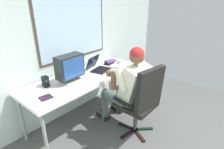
{
  "coord_description": "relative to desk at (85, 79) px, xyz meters",
  "views": [
    {
      "loc": [
        -1.78,
        0.39,
        1.83
      ],
      "look_at": [
        0.02,
        1.92,
        0.82
      ],
      "focal_mm": 29.47,
      "sensor_mm": 36.0,
      "label": 1
    }
  ],
  "objects": [
    {
      "name": "office_chair",
      "position": [
        0.22,
        -0.86,
        -0.11
      ],
      "size": [
        0.61,
        0.56,
        1.04
      ],
      "color": "black",
      "rests_on": "ground"
    },
    {
      "name": "wall_rear",
      "position": [
        0.15,
        0.4,
        0.62
      ],
      "size": [
        4.45,
        0.08,
        2.6
      ],
      "color": "silver",
      "rests_on": "ground"
    },
    {
      "name": "desk",
      "position": [
        0.0,
        0.0,
        0.0
      ],
      "size": [
        1.89,
        0.69,
        0.74
      ],
      "color": "gray",
      "rests_on": "ground"
    },
    {
      "name": "laptop",
      "position": [
        0.3,
        0.04,
        0.11
      ],
      "size": [
        0.36,
        0.37,
        0.22
      ],
      "color": "black",
      "rests_on": "desk"
    },
    {
      "name": "cd_case",
      "position": [
        -0.72,
        -0.12,
        0.05
      ],
      "size": [
        0.16,
        0.14,
        0.01
      ],
      "color": "#28192C",
      "rests_on": "desk"
    },
    {
      "name": "person_seated",
      "position": [
        0.26,
        -0.59,
        -0.04
      ],
      "size": [
        0.58,
        0.86,
        1.25
      ],
      "color": "#47564F",
      "rests_on": "ground"
    },
    {
      "name": "crt_monitor",
      "position": [
        -0.25,
        0.01,
        0.26
      ],
      "size": [
        0.37,
        0.23,
        0.37
      ],
      "color": "beige",
      "rests_on": "desk"
    },
    {
      "name": "desk_speaker",
      "position": [
        -0.56,
        0.13,
        0.12
      ],
      "size": [
        0.08,
        0.09,
        0.14
      ],
      "color": "black",
      "rests_on": "desk"
    },
    {
      "name": "wine_glass",
      "position": [
        0.59,
        -0.17,
        0.15
      ],
      "size": [
        0.09,
        0.09,
        0.14
      ],
      "color": "silver",
      "rests_on": "desk"
    },
    {
      "name": "book_stack",
      "position": [
        0.64,
        0.08,
        0.08
      ],
      "size": [
        0.23,
        0.14,
        0.06
      ],
      "color": "black",
      "rests_on": "desk"
    }
  ]
}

